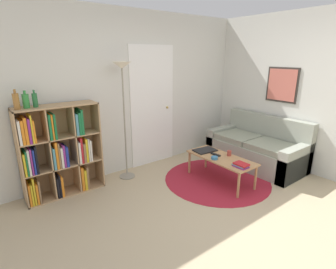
{
  "coord_description": "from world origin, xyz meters",
  "views": [
    {
      "loc": [
        -2.19,
        -1.52,
        1.9
      ],
      "look_at": [
        -0.1,
        1.25,
        0.85
      ],
      "focal_mm": 28.0,
      "sensor_mm": 36.0,
      "label": 1
    }
  ],
  "objects": [
    {
      "name": "bottle_middle",
      "position": [
        -1.66,
        2.07,
        1.37
      ],
      "size": [
        0.08,
        0.08,
        0.22
      ],
      "color": "#2D8438",
      "rests_on": "bookshelf"
    },
    {
      "name": "ground_plane",
      "position": [
        0.0,
        0.0,
        0.0
      ],
      "size": [
        14.0,
        14.0,
        0.0
      ],
      "primitive_type": "plane",
      "color": "tan"
    },
    {
      "name": "wall_right",
      "position": [
        2.17,
        1.13,
        1.3
      ],
      "size": [
        0.08,
        5.26,
        2.6
      ],
      "color": "silver",
      "rests_on": "ground_plane"
    },
    {
      "name": "laptop",
      "position": [
        0.72,
        1.32,
        0.41
      ],
      "size": [
        0.38,
        0.27,
        0.02
      ],
      "color": "black",
      "rests_on": "coffee_table"
    },
    {
      "name": "remote",
      "position": [
        0.72,
        1.08,
        0.41
      ],
      "size": [
        0.06,
        0.17,
        0.02
      ],
      "color": "black",
      "rests_on": "coffee_table"
    },
    {
      "name": "couch",
      "position": [
        1.78,
        1.04,
        0.29
      ],
      "size": [
        0.83,
        1.64,
        0.87
      ],
      "color": "gray",
      "rests_on": "ground_plane"
    },
    {
      "name": "bottle_left",
      "position": [
        -1.76,
        2.05,
        1.38
      ],
      "size": [
        0.07,
        0.07,
        0.24
      ],
      "color": "olive",
      "rests_on": "bookshelf"
    },
    {
      "name": "floor_lamp",
      "position": [
        -0.37,
        1.99,
        1.52
      ],
      "size": [
        0.29,
        0.29,
        1.82
      ],
      "color": "gray",
      "rests_on": "ground_plane"
    },
    {
      "name": "wall_back",
      "position": [
        0.01,
        2.29,
        1.29
      ],
      "size": [
        7.29,
        0.11,
        2.6
      ],
      "color": "silver",
      "rests_on": "ground_plane"
    },
    {
      "name": "book_stack_on_table",
      "position": [
        0.66,
        0.56,
        0.43
      ],
      "size": [
        0.15,
        0.21,
        0.06
      ],
      "color": "#7F287A",
      "rests_on": "coffee_table"
    },
    {
      "name": "bowl",
      "position": [
        0.58,
        0.98,
        0.42
      ],
      "size": [
        0.1,
        0.1,
        0.04
      ],
      "color": "teal",
      "rests_on": "coffee_table"
    },
    {
      "name": "bookshelf",
      "position": [
        -1.37,
        2.08,
        0.63
      ],
      "size": [
        1.05,
        0.34,
        1.28
      ],
      "color": "tan",
      "rests_on": "ground_plane"
    },
    {
      "name": "bottle_right",
      "position": [
        -1.55,
        2.07,
        1.37
      ],
      "size": [
        0.06,
        0.06,
        0.22
      ],
      "color": "#236633",
      "rests_on": "bookshelf"
    },
    {
      "name": "rug",
      "position": [
        0.72,
        1.03,
        0.0
      ],
      "size": [
        1.65,
        1.65,
        0.01
      ],
      "color": "maroon",
      "rests_on": "ground_plane"
    },
    {
      "name": "cup",
      "position": [
        0.87,
        0.94,
        0.44
      ],
      "size": [
        0.07,
        0.07,
        0.08
      ],
      "color": "#A33D33",
      "rests_on": "coffee_table"
    },
    {
      "name": "coffee_table",
      "position": [
        0.73,
        0.98,
        0.36
      ],
      "size": [
        0.47,
        1.09,
        0.4
      ],
      "color": "#AD7F51",
      "rests_on": "ground_plane"
    }
  ]
}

